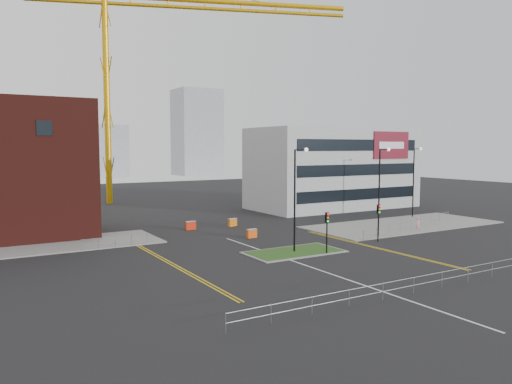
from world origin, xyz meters
TOP-DOWN VIEW (x-y plane):
  - ground at (0.00, 0.00)m, footprint 200.00×200.00m
  - pavement_left at (-20.00, 22.00)m, footprint 28.00×8.00m
  - pavement_right at (22.00, 14.00)m, footprint 24.00×10.00m
  - island_kerb at (2.00, 8.00)m, footprint 8.60×4.60m
  - grass_island at (2.00, 8.00)m, footprint 8.00×4.00m
  - office_block at (26.01, 31.97)m, footprint 25.00×12.20m
  - tower_crane at (3.53, 53.04)m, footprint 50.29×18.65m
  - streetlamp_island at (2.22, 8.00)m, footprint 1.46×0.36m
  - streetlamp_right_near at (14.22, 10.00)m, footprint 1.46×0.36m
  - streetlamp_right_far at (28.22, 18.00)m, footprint 1.46×0.36m
  - traffic_light_island at (4.00, 5.98)m, footprint 0.28×0.33m
  - traffic_light_right at (12.00, 7.98)m, footprint 0.28×0.33m
  - railing_front at (0.00, -6.00)m, footprint 24.05×0.05m
  - railing_left at (-11.00, 18.00)m, footprint 6.05×0.05m
  - railing_right at (20.50, 11.50)m, footprint 19.05×5.05m
  - centre_line at (0.00, 2.00)m, footprint 0.15×30.00m
  - yellow_left_a at (-9.00, 10.00)m, footprint 0.12×24.00m
  - yellow_left_b at (-8.70, 10.00)m, footprint 0.12×24.00m
  - yellow_right_a at (9.50, 6.00)m, footprint 0.12×20.00m
  - yellow_right_b at (9.80, 6.00)m, footprint 0.12×20.00m
  - skyline_b at (10.00, 130.00)m, footprint 24.00×12.00m
  - skyline_c at (45.00, 125.00)m, footprint 14.00×12.00m
  - skyline_d at (-8.00, 140.00)m, footprint 30.00×12.00m
  - pedestrian at (20.02, 10.07)m, footprint 0.64×0.50m
  - barrier_left at (-1.00, 23.86)m, footprint 1.16×0.45m
  - barrier_mid at (2.34, 16.00)m, footprint 1.11×0.46m
  - barrier_right at (4.20, 23.65)m, footprint 1.14×0.58m

SIDE VIEW (x-z plane):
  - ground at x=0.00m, z-range 0.00..0.00m
  - centre_line at x=0.00m, z-range 0.00..0.01m
  - yellow_left_a at x=-9.00m, z-range 0.00..0.01m
  - yellow_left_b at x=-8.70m, z-range 0.00..0.01m
  - yellow_right_a at x=9.50m, z-range 0.00..0.01m
  - yellow_right_b at x=9.80m, z-range 0.00..0.01m
  - island_kerb at x=2.00m, z-range 0.00..0.08m
  - pavement_left at x=-20.00m, z-range 0.00..0.12m
  - pavement_right at x=22.00m, z-range 0.00..0.12m
  - grass_island at x=2.00m, z-range 0.00..0.12m
  - barrier_mid at x=2.34m, z-range 0.04..0.95m
  - barrier_right at x=4.20m, z-range 0.04..0.96m
  - barrier_left at x=-1.00m, z-range 0.04..1.00m
  - railing_left at x=-11.00m, z-range 0.19..1.29m
  - railing_right at x=20.50m, z-range 0.23..1.33m
  - pedestrian at x=20.02m, z-range 0.00..1.56m
  - railing_front at x=0.00m, z-range 0.23..1.33m
  - traffic_light_island at x=4.00m, z-range 0.74..4.39m
  - traffic_light_right at x=12.00m, z-range 0.74..4.39m
  - streetlamp_island at x=2.22m, z-range 0.82..10.00m
  - streetlamp_right_near at x=14.22m, z-range 0.82..10.00m
  - streetlamp_right_far at x=28.22m, z-range 0.82..10.00m
  - skyline_d at x=-8.00m, z-range 0.00..12.00m
  - office_block at x=26.01m, z-range 0.00..12.00m
  - skyline_b at x=10.00m, z-range 0.00..16.00m
  - skyline_c at x=45.00m, z-range 0.00..28.00m
  - tower_crane at x=3.53m, z-range 7.12..44.34m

